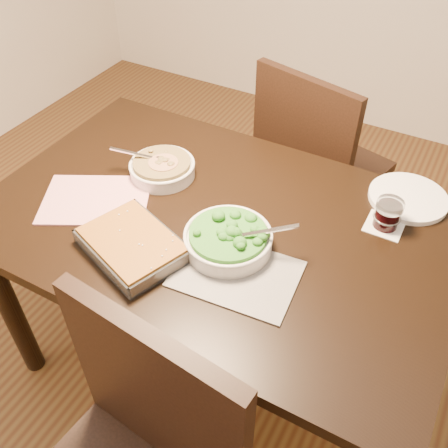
% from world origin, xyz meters
% --- Properties ---
extents(ground, '(4.00, 4.00, 0.00)m').
position_xyz_m(ground, '(0.00, 0.00, 0.00)').
color(ground, '#482814').
rests_on(ground, ground).
extents(table, '(1.40, 0.90, 0.75)m').
position_xyz_m(table, '(0.00, 0.00, 0.65)').
color(table, black).
rests_on(table, ground).
extents(magazine_a, '(0.40, 0.36, 0.01)m').
position_xyz_m(magazine_a, '(-0.37, -0.11, 0.75)').
color(magazine_a, '#C6385B').
rests_on(magazine_a, table).
extents(magazine_b, '(0.34, 0.26, 0.01)m').
position_xyz_m(magazine_b, '(0.15, -0.17, 0.75)').
color(magazine_b, '#282930').
rests_on(magazine_b, table).
extents(coaster, '(0.11, 0.11, 0.00)m').
position_xyz_m(coaster, '(0.45, 0.21, 0.75)').
color(coaster, white).
rests_on(coaster, table).
extents(stew_bowl, '(0.22, 0.21, 0.08)m').
position_xyz_m(stew_bowl, '(-0.26, 0.10, 0.78)').
color(stew_bowl, silver).
rests_on(stew_bowl, table).
extents(broccoli_bowl, '(0.27, 0.25, 0.09)m').
position_xyz_m(broccoli_bowl, '(0.09, -0.09, 0.78)').
color(broccoli_bowl, silver).
rests_on(broccoli_bowl, table).
extents(baking_dish, '(0.34, 0.29, 0.05)m').
position_xyz_m(baking_dish, '(-0.13, -0.23, 0.78)').
color(baking_dish, silver).
rests_on(baking_dish, table).
extents(wine_tumbler, '(0.08, 0.08, 0.09)m').
position_xyz_m(wine_tumbler, '(0.45, 0.21, 0.80)').
color(wine_tumbler, black).
rests_on(wine_tumbler, coaster).
extents(dinner_plate, '(0.24, 0.24, 0.02)m').
position_xyz_m(dinner_plate, '(0.48, 0.36, 0.76)').
color(dinner_plate, white).
rests_on(dinner_plate, table).
extents(chair_far, '(0.54, 0.54, 0.95)m').
position_xyz_m(chair_far, '(0.06, 0.71, 0.53)').
color(chair_far, black).
rests_on(chair_far, ground).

